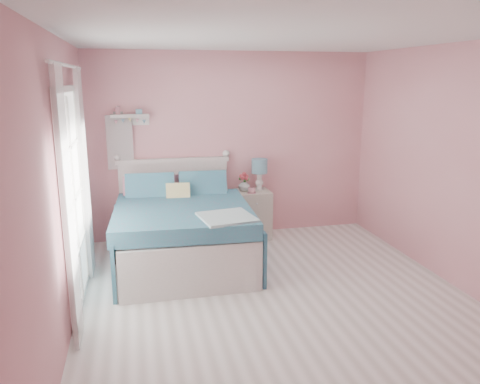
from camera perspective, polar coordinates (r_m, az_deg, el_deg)
name	(u,v)px	position (r m, az deg, el deg)	size (l,w,h in m)	color
floor	(278,300)	(4.97, 4.65, -12.97)	(4.50, 4.50, 0.00)	beige
room_shell	(281,148)	(4.49, 5.04, 5.41)	(4.50, 4.50, 4.50)	pink
bed	(182,232)	(5.80, -7.11, -4.82)	(1.66, 2.03, 1.16)	silver
nightstand	(253,214)	(6.70, 1.55, -2.68)	(0.47, 0.47, 0.68)	beige
table_lamp	(259,168)	(6.62, 2.39, 2.89)	(0.22, 0.22, 0.45)	white
vase	(244,185)	(6.59, 0.51, 0.86)	(0.16, 0.16, 0.17)	silver
teacup	(252,190)	(6.47, 1.44, 0.22)	(0.10, 0.10, 0.08)	pink
roses	(244,177)	(6.56, 0.50, 1.89)	(0.14, 0.11, 0.12)	#CF4652
wall_shelf	(130,117)	(6.44, -13.30, 8.91)	(0.50, 0.15, 0.25)	silver
hanging_dress	(120,142)	(6.47, -14.44, 5.88)	(0.34, 0.03, 0.72)	white
french_door	(73,201)	(4.81, -19.65, -0.99)	(0.04, 1.32, 2.16)	silver
curtain_near	(68,210)	(4.06, -20.21, -2.09)	(0.04, 0.40, 2.32)	white
curtain_far	(85,175)	(5.50, -18.38, 2.01)	(0.04, 0.40, 2.32)	white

